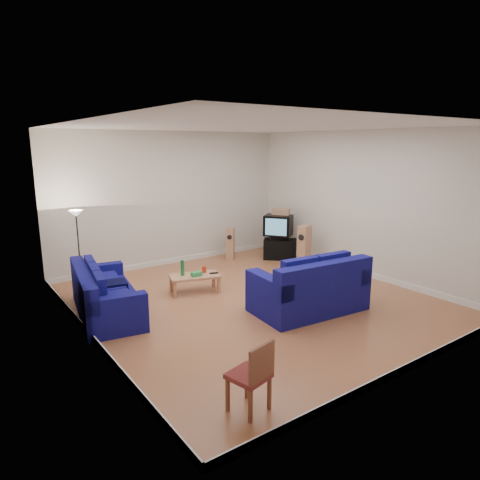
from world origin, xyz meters
TOP-DOWN VIEW (x-y plane):
  - room at (0.00, 0.00)m, footprint 6.01×6.51m
  - sofa_three_seat at (-2.51, 0.94)m, footprint 1.26×2.27m
  - sofa_loveseat at (0.51, -1.02)m, footprint 2.04×1.26m
  - coffee_table at (-0.65, 1.04)m, footprint 1.07×0.75m
  - bottle at (-0.86, 1.15)m, footprint 0.10×0.10m
  - tissue_box at (-0.65, 0.96)m, footprint 0.21×0.13m
  - red_canister at (-0.40, 1.08)m, footprint 0.11×0.11m
  - remote at (-0.29, 0.91)m, footprint 0.18×0.10m
  - tv_stand at (2.42, 2.02)m, footprint 0.92×0.90m
  - av_receiver at (2.39, 2.05)m, footprint 0.60×0.57m
  - television at (2.36, 2.04)m, footprint 0.80×0.84m
  - centre_speaker at (2.46, 2.07)m, footprint 0.40×0.46m
  - speaker_left at (1.33, 2.70)m, footprint 0.31×0.31m
  - speaker_right at (2.43, 1.15)m, footprint 0.35×0.30m
  - floor_lamp at (-2.45, 2.50)m, footprint 0.28×0.28m
  - dining_chair at (-2.08, -2.76)m, footprint 0.48×0.48m

SIDE VIEW (x-z plane):
  - tv_stand at x=2.42m, z-range 0.00..0.51m
  - coffee_table at x=-0.65m, z-range 0.12..0.48m
  - sofa_three_seat at x=-2.51m, z-range -0.11..0.72m
  - remote at x=-0.29m, z-range 0.35..0.38m
  - sofa_loveseat at x=0.51m, z-range -0.12..0.85m
  - tissue_box at x=-0.65m, z-range 0.35..0.44m
  - speaker_left at x=1.33m, z-range 0.00..0.82m
  - red_canister at x=-0.40m, z-range 0.35..0.48m
  - dining_chair at x=-2.08m, z-range 0.05..0.88m
  - speaker_right at x=2.43m, z-range 0.00..1.00m
  - bottle at x=-0.86m, z-range 0.35..0.66m
  - av_receiver at x=2.39m, z-range 0.51..0.61m
  - television at x=2.36m, z-range 0.61..1.14m
  - centre_speaker at x=2.46m, z-range 1.14..1.29m
  - floor_lamp at x=-2.45m, z-range 0.53..2.16m
  - room at x=0.00m, z-range -0.06..3.15m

